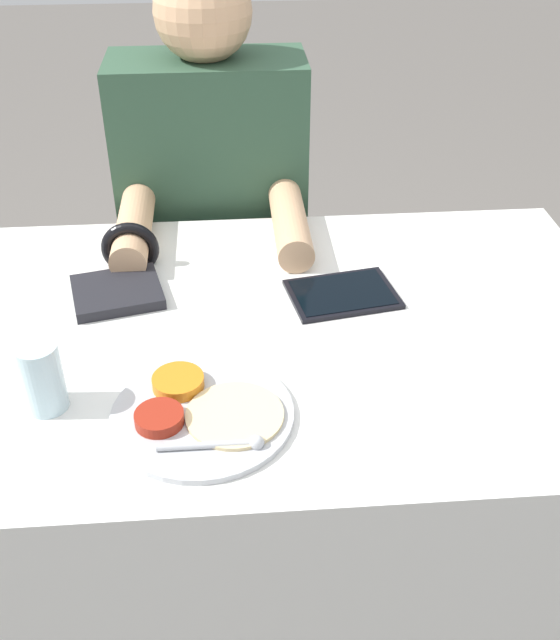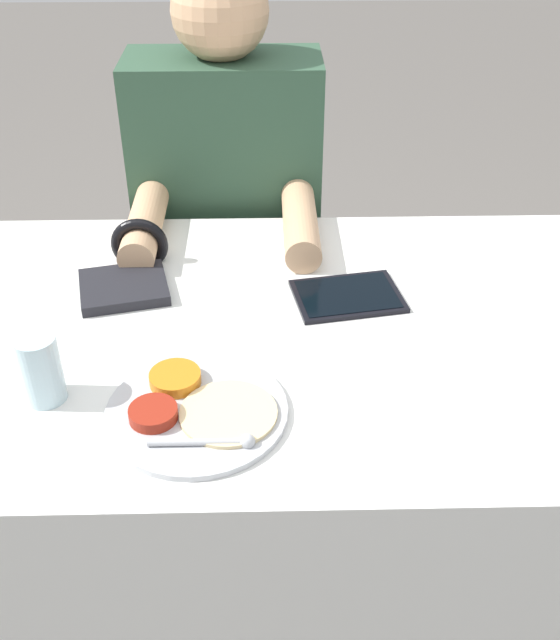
% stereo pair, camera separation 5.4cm
% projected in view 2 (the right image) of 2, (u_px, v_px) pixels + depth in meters
% --- Properties ---
extents(ground_plane, '(12.00, 12.00, 0.00)m').
position_uv_depth(ground_plane, '(274.00, 594.00, 1.70)').
color(ground_plane, '#605B56').
extents(dining_table, '(1.26, 0.80, 0.75)m').
position_uv_depth(dining_table, '(273.00, 479.00, 1.49)').
color(dining_table, silver).
rests_on(dining_table, ground_plane).
extents(thali_tray, '(0.27, 0.27, 0.03)m').
position_uv_depth(thali_tray, '(195.00, 409.00, 1.09)').
color(thali_tray, '#B7BABF').
rests_on(thali_tray, dining_table).
extents(red_notebook, '(0.18, 0.17, 0.02)m').
position_uv_depth(red_notebook, '(124.00, 288.00, 1.36)').
color(red_notebook, silver).
rests_on(red_notebook, dining_table).
extents(tablet_device, '(0.21, 0.17, 0.01)m').
position_uv_depth(tablet_device, '(348.00, 296.00, 1.34)').
color(tablet_device, black).
rests_on(tablet_device, dining_table).
extents(person_diner, '(0.42, 0.48, 1.24)m').
position_uv_depth(person_diner, '(230.00, 254.00, 1.81)').
color(person_diner, black).
rests_on(person_diner, ground_plane).
extents(drinking_glass, '(0.06, 0.06, 0.11)m').
position_uv_depth(drinking_glass, '(41.00, 369.00, 1.09)').
color(drinking_glass, silver).
rests_on(drinking_glass, dining_table).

